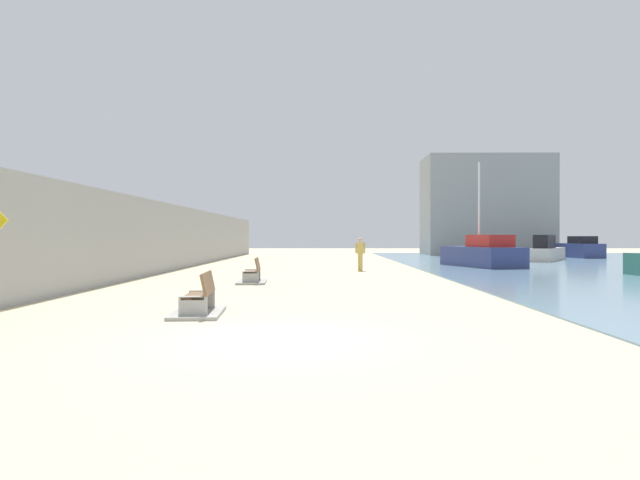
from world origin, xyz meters
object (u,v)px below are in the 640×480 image
object	(u,v)px
person_walking	(360,251)
boat_outer	(547,251)
boat_nearest	(578,249)
boat_mid_bay	(483,254)
bench_far	(252,277)
bench_near	(199,304)

from	to	relation	value
person_walking	boat_outer	bearing A→B (deg)	40.18
boat_nearest	boat_mid_bay	size ratio (longest dim) A/B	0.86
boat_nearest	boat_mid_bay	world-z (taller)	boat_mid_bay
bench_far	person_walking	distance (m)	9.07
boat_nearest	boat_outer	size ratio (longest dim) A/B	0.77
person_walking	boat_nearest	size ratio (longest dim) A/B	0.32
boat_nearest	boat_mid_bay	xyz separation A→B (m)	(-12.13, -14.69, 0.02)
bench_far	boat_mid_bay	distance (m)	16.69
bench_far	boat_mid_bay	bearing A→B (deg)	43.38
person_walking	boat_outer	distance (m)	19.03
boat_mid_bay	person_walking	bearing A→B (deg)	-153.40
bench_near	boat_outer	xyz separation A→B (m)	(19.31, 28.95, 0.50)
boat_mid_bay	bench_near	bearing A→B (deg)	-120.92
boat_outer	bench_near	bearing A→B (deg)	-123.70
boat_mid_bay	boat_outer	size ratio (longest dim) A/B	0.89
bench_near	boat_mid_bay	distance (m)	23.79
person_walking	boat_nearest	world-z (taller)	boat_nearest
bench_near	bench_far	distance (m)	8.95
person_walking	boat_mid_bay	size ratio (longest dim) A/B	0.28
bench_far	boat_nearest	bearing A→B (deg)	47.15
person_walking	boat_outer	size ratio (longest dim) A/B	0.25
bench_near	boat_mid_bay	xyz separation A→B (m)	(12.22, 20.40, 0.55)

